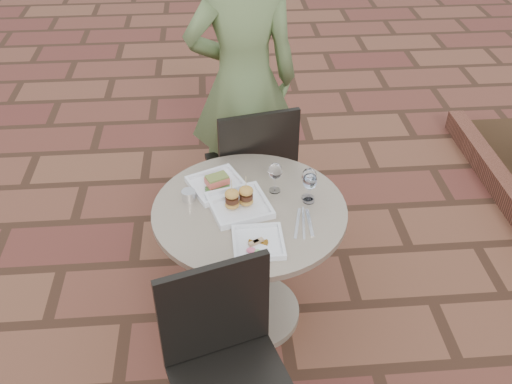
{
  "coord_description": "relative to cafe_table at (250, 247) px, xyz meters",
  "views": [
    {
      "loc": [
        -0.31,
        -2.05,
        2.38
      ],
      "look_at": [
        -0.14,
        -0.01,
        0.82
      ],
      "focal_mm": 40.0,
      "sensor_mm": 36.0,
      "label": 1
    }
  ],
  "objects": [
    {
      "name": "ground",
      "position": [
        0.17,
        0.01,
        -0.48
      ],
      "size": [
        60.0,
        60.0,
        0.0
      ],
      "primitive_type": "plane",
      "color": "brown",
      "rests_on": "ground"
    },
    {
      "name": "chair_far",
      "position": [
        0.07,
        0.61,
        0.07
      ],
      "size": [
        0.52,
        0.52,
        0.93
      ],
      "rotation": [
        0.0,
        0.0,
        3.35
      ],
      "color": "black",
      "rests_on": "ground"
    },
    {
      "name": "wine_glass_far",
      "position": [
        0.28,
        0.05,
        0.36
      ],
      "size": [
        0.07,
        0.07,
        0.17
      ],
      "color": "white",
      "rests_on": "cafe_table"
    },
    {
      "name": "wine_glass_mid",
      "position": [
        0.13,
        0.12,
        0.36
      ],
      "size": [
        0.07,
        0.07,
        0.16
      ],
      "color": "white",
      "rests_on": "cafe_table"
    },
    {
      "name": "diner",
      "position": [
        0.03,
        0.94,
        0.41
      ],
      "size": [
        0.69,
        0.48,
        1.79
      ],
      "primitive_type": "imported",
      "rotation": [
        0.0,
        0.0,
        3.22
      ],
      "color": "#566C3B",
      "rests_on": "ground"
    },
    {
      "name": "cutlery_set",
      "position": [
        0.23,
        -0.13,
        0.25
      ],
      "size": [
        0.12,
        0.23,
        0.0
      ],
      "primitive_type": null,
      "rotation": [
        0.0,
        0.0,
        -0.09
      ],
      "color": "silver",
      "rests_on": "cafe_table"
    },
    {
      "name": "cafe_table",
      "position": [
        0.0,
        0.0,
        0.0
      ],
      "size": [
        0.9,
        0.9,
        0.73
      ],
      "color": "gray",
      "rests_on": "ground"
    },
    {
      "name": "chair_near",
      "position": [
        -0.14,
        -0.67,
        0.07
      ],
      "size": [
        0.55,
        0.55,
        0.93
      ],
      "rotation": [
        0.0,
        0.0,
        0.3
      ],
      "color": "black",
      "rests_on": "ground"
    },
    {
      "name": "steel_ramekin",
      "position": [
        -0.28,
        0.09,
        0.27
      ],
      "size": [
        0.08,
        0.08,
        0.05
      ],
      "primitive_type": "cylinder",
      "rotation": [
        0.0,
        0.0,
        0.31
      ],
      "color": "silver",
      "rests_on": "cafe_table"
    },
    {
      "name": "wine_glass_right",
      "position": [
        0.28,
        0.03,
        0.36
      ],
      "size": [
        0.07,
        0.07,
        0.15
      ],
      "color": "white",
      "rests_on": "cafe_table"
    },
    {
      "name": "plate_sliders",
      "position": [
        -0.05,
        0.01,
        0.28
      ],
      "size": [
        0.32,
        0.32,
        0.17
      ],
      "rotation": [
        0.0,
        0.0,
        0.27
      ],
      "color": "white",
      "rests_on": "cafe_table"
    },
    {
      "name": "plate_tuna",
      "position": [
        0.02,
        -0.25,
        0.26
      ],
      "size": [
        0.22,
        0.22,
        0.03
      ],
      "rotation": [
        0.0,
        0.0,
        0.02
      ],
      "color": "white",
      "rests_on": "cafe_table"
    },
    {
      "name": "plate_salmon",
      "position": [
        -0.14,
        0.17,
        0.27
      ],
      "size": [
        0.32,
        0.32,
        0.07
      ],
      "rotation": [
        0.0,
        0.0,
        0.41
      ],
      "color": "white",
      "rests_on": "cafe_table"
    }
  ]
}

